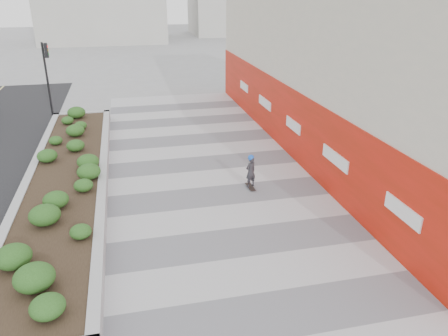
% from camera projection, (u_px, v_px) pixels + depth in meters
% --- Properties ---
extents(ground, '(160.00, 160.00, 0.00)m').
position_uv_depth(ground, '(261.00, 278.00, 11.49)').
color(ground, gray).
rests_on(ground, ground).
extents(walkway, '(8.00, 36.00, 0.01)m').
position_uv_depth(walkway, '(233.00, 222.00, 14.18)').
color(walkway, '#A8A8AD').
rests_on(walkway, ground).
extents(building, '(6.04, 24.08, 8.00)m').
position_uv_depth(building, '(353.00, 61.00, 19.46)').
color(building, beige).
rests_on(building, ground).
extents(planter, '(3.00, 18.00, 0.90)m').
position_uv_depth(planter, '(66.00, 177.00, 16.47)').
color(planter, '#9E9EA0').
rests_on(planter, ground).
extents(traffic_signal_near, '(0.33, 0.28, 4.20)m').
position_uv_depth(traffic_signal_near, '(47.00, 68.00, 24.63)').
color(traffic_signal_near, black).
rests_on(traffic_signal_near, ground).
extents(manhole_cover, '(0.44, 0.44, 0.01)m').
position_uv_depth(manhole_cover, '(248.00, 220.00, 14.29)').
color(manhole_cover, '#595654').
rests_on(manhole_cover, ground).
extents(skateboarder, '(0.52, 0.73, 1.36)m').
position_uv_depth(skateboarder, '(251.00, 171.00, 16.28)').
color(skateboarder, beige).
rests_on(skateboarder, ground).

